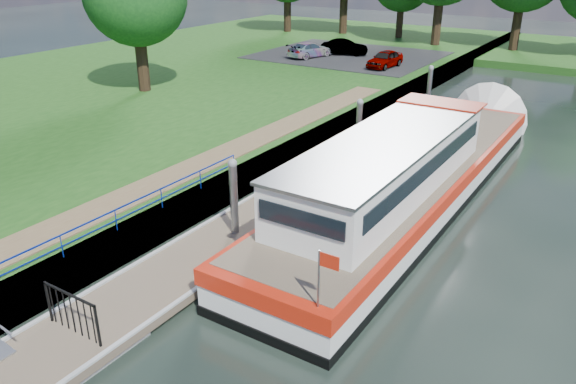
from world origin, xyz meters
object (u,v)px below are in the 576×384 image
Objects in this scene: car_a at (385,59)px; car_c at (310,50)px; car_b at (344,47)px; barge at (416,171)px; pontoon at (306,192)px.

car_c is (-6.83, 0.64, -0.03)m from car_a.
car_b is 3.09m from car_c.
car_a is at bearing -171.23° from car_c.
car_a is at bearing -141.05° from car_b.
car_c is at bearing 129.73° from barge.
pontoon is at bearing -148.76° from barge.
car_c reaches higher than pontoon.
barge is at bearing -58.52° from car_a.
barge is 5.23× the size of car_c.
barge is 21.86m from car_a.
car_b is 0.93× the size of car_c.
car_c is at bearing 124.35° from car_b.
barge is at bearing -165.71° from car_b.
car_b is at bearing 123.36° from barge.
pontoon is at bearing -69.23° from car_a.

